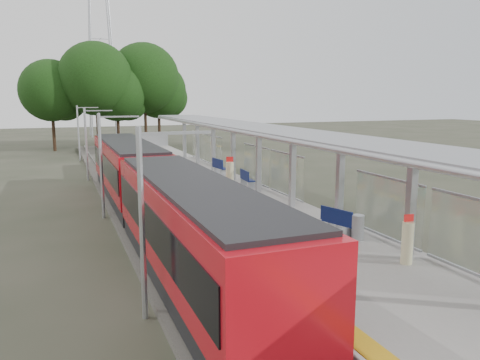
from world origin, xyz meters
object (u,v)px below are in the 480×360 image
bench_near (339,221)px  litter_bin (358,227)px  bench_mid (246,178)px  bench_far (219,166)px  info_pillar_near (407,242)px  train (151,189)px  info_pillar_far (230,176)px

bench_near → litter_bin: bench_near is taller
bench_mid → bench_far: bench_far is taller
info_pillar_near → bench_mid: bearing=95.3°
train → info_pillar_far: size_ratio=14.18×
litter_bin → bench_far: bearing=89.8°
litter_bin → info_pillar_far: bearing=97.0°
train → bench_far: bearing=54.5°
train → bench_mid: 7.52m
train → litter_bin: (6.23, -6.98, -0.59)m
bench_mid → info_pillar_far: size_ratio=0.77×
info_pillar_near → info_pillar_far: size_ratio=0.82×
bench_near → info_pillar_far: bearing=78.7°
bench_near → litter_bin: size_ratio=1.69×
bench_far → info_pillar_near: 18.47m
bench_near → train: bearing=116.7°
bench_near → info_pillar_near: bearing=-103.2°
bench_far → litter_bin: (-0.06, -15.80, -0.11)m
train → bench_near: size_ratio=17.53×
train → bench_far: train is taller
train → bench_far: size_ratio=16.80×
train → info_pillar_near: 11.46m
train → bench_near: train is taller
info_pillar_near → info_pillar_far: 12.87m
bench_near → bench_far: bench_far is taller
info_pillar_far → info_pillar_near: bearing=-63.6°
bench_near → info_pillar_near: (0.24, -3.47, 0.15)m
bench_near → litter_bin: bearing=-86.2°
info_pillar_near → bench_near: bearing=99.9°
bench_far → info_pillar_far: bearing=-109.7°
bench_far → litter_bin: 15.80m
bench_far → bench_mid: bearing=-96.3°
train → bench_mid: bearing=32.6°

